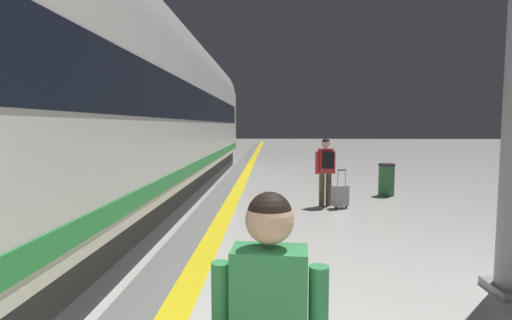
{
  "coord_description": "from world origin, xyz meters",
  "views": [
    {
      "loc": [
        -0.04,
        -0.35,
        1.98
      ],
      "look_at": [
        -0.28,
        6.31,
        1.4
      ],
      "focal_mm": 28.11,
      "sensor_mm": 36.0,
      "label": 1
    }
  ],
  "objects_px": {
    "waste_bin": "(386,180)",
    "passenger_near": "(326,166)",
    "high_speed_train": "(83,95)",
    "suitcase_near": "(340,196)"
  },
  "relations": [
    {
      "from": "waste_bin",
      "to": "passenger_near",
      "type": "bearing_deg",
      "value": -141.16
    },
    {
      "from": "high_speed_train",
      "to": "suitcase_near",
      "type": "relative_size",
      "value": 31.21
    },
    {
      "from": "high_speed_train",
      "to": "suitcase_near",
      "type": "bearing_deg",
      "value": 28.81
    },
    {
      "from": "high_speed_train",
      "to": "passenger_near",
      "type": "distance_m",
      "value": 5.66
    },
    {
      "from": "high_speed_train",
      "to": "passenger_near",
      "type": "xyz_separation_m",
      "value": [
        4.59,
        2.94,
        -1.51
      ]
    },
    {
      "from": "passenger_near",
      "to": "suitcase_near",
      "type": "bearing_deg",
      "value": -37.88
    },
    {
      "from": "high_speed_train",
      "to": "passenger_near",
      "type": "bearing_deg",
      "value": 32.66
    },
    {
      "from": "passenger_near",
      "to": "suitcase_near",
      "type": "height_order",
      "value": "passenger_near"
    },
    {
      "from": "passenger_near",
      "to": "waste_bin",
      "type": "distance_m",
      "value": 2.53
    },
    {
      "from": "passenger_near",
      "to": "waste_bin",
      "type": "bearing_deg",
      "value": 38.84
    }
  ]
}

